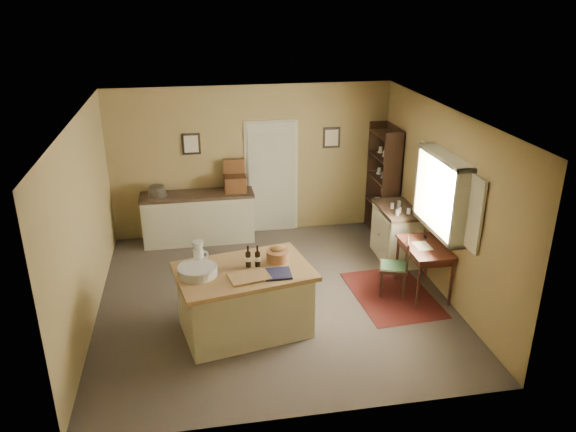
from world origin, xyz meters
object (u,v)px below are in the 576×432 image
at_px(right_cabinet, 396,233).
at_px(shelving_unit, 386,181).
at_px(work_island, 244,299).
at_px(writing_desk, 425,252).
at_px(sideboard, 199,216).
at_px(desk_chair, 393,267).

bearing_deg(right_cabinet, shelving_unit, 81.79).
xyz_separation_m(work_island, writing_desk, (2.70, 0.55, 0.19)).
relative_size(work_island, right_cabinet, 1.85).
xyz_separation_m(writing_desk, right_cabinet, (-0.00, 1.17, -0.21)).
bearing_deg(work_island, right_cabinet, 21.18).
bearing_deg(right_cabinet, sideboard, 158.52).
height_order(writing_desk, desk_chair, desk_chair).
relative_size(sideboard, writing_desk, 2.11).
distance_m(writing_desk, right_cabinet, 1.19).
distance_m(work_island, shelving_unit, 4.01).
relative_size(sideboard, desk_chair, 2.29).
xyz_separation_m(writing_desk, shelving_unit, (0.15, 2.23, 0.33)).
height_order(desk_chair, shelving_unit, shelving_unit).
bearing_deg(sideboard, right_cabinet, -21.48).
xyz_separation_m(sideboard, writing_desk, (3.20, -2.43, 0.19)).
height_order(sideboard, desk_chair, sideboard).
relative_size(sideboard, right_cabinet, 1.94).
relative_size(work_island, writing_desk, 2.02).
bearing_deg(desk_chair, right_cabinet, 88.54).
relative_size(right_cabinet, shelving_unit, 0.51).
distance_m(writing_desk, desk_chair, 0.51).
distance_m(sideboard, desk_chair, 3.64).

